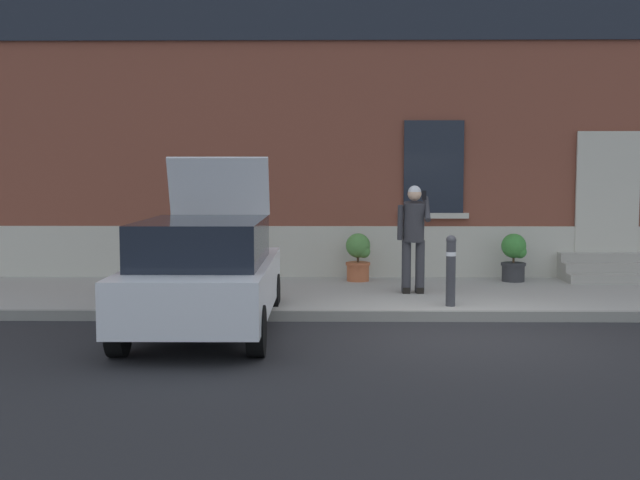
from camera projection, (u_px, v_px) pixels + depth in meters
name	position (u px, v px, depth m)	size (l,w,h in m)	color
ground_plane	(454.00, 335.00, 10.57)	(80.00, 80.00, 0.00)	#232326
sidewalk	(429.00, 296.00, 13.35)	(24.00, 3.60, 0.15)	#99968E
curb_edge	(444.00, 316.00, 11.50)	(24.00, 0.12, 0.15)	gray
building_facade	(416.00, 87.00, 15.51)	(24.00, 1.52, 7.50)	brown
entrance_stoop	(611.00, 270.00, 14.70)	(1.80, 0.96, 0.48)	#9E998E
hatchback_car_white	(205.00, 273.00, 10.63)	(1.81, 4.07, 2.34)	white
bollard_near_person	(451.00, 268.00, 11.85)	(0.15, 0.15, 1.04)	#333338
bollard_far_left	(178.00, 267.00, 11.90)	(0.15, 0.15, 1.04)	#333338
person_on_phone	(414.00, 232.00, 13.00)	(0.51, 0.49, 1.75)	#2D2D33
planter_olive	(205.00, 255.00, 14.73)	(0.44, 0.44, 0.86)	#606B38
planter_terracotta	(358.00, 256.00, 14.55)	(0.44, 0.44, 0.86)	#B25B38
planter_charcoal	(514.00, 256.00, 14.49)	(0.44, 0.44, 0.86)	#2D2D30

